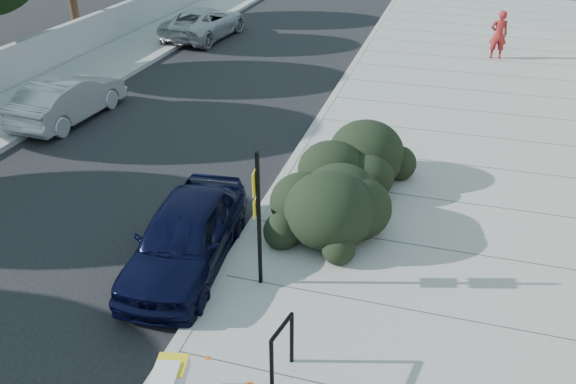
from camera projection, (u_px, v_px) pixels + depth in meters
name	position (u px, v px, depth m)	size (l,w,h in m)	color
ground	(221.00, 281.00, 10.62)	(120.00, 120.00, 0.00)	black
sidewalk_near	(518.00, 192.00, 13.40)	(11.20, 50.00, 0.15)	gray
curb_near	(293.00, 163.00, 14.75)	(0.22, 50.00, 0.17)	#9E9E99
curb_far	(34.00, 129.00, 16.68)	(0.22, 50.00, 0.17)	#9E9E99
bike_rack	(282.00, 346.00, 8.14)	(0.19, 0.67, 0.99)	black
sign_post	(258.00, 213.00, 9.61)	(0.11, 0.31, 2.66)	black
hedge	(349.00, 173.00, 12.33)	(2.19, 4.37, 1.64)	black
sedan_navy	(186.00, 235.00, 10.72)	(1.62, 4.02, 1.37)	black
wagon_silver	(68.00, 99.00, 17.24)	(1.44, 4.12, 1.36)	#A2A1A6
suv_silver	(204.00, 23.00, 25.88)	(2.31, 5.01, 1.39)	#ACAFB2
pedestrian	(499.00, 35.00, 22.38)	(0.69, 0.45, 1.89)	maroon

